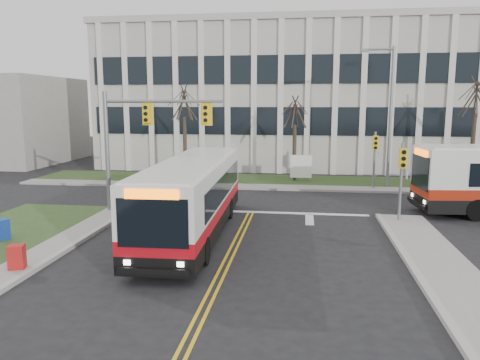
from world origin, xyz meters
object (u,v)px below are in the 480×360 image
(bus_main, at_px, (193,198))
(newspaper_box_red, at_px, (17,259))
(newspaper_box_blue, at_px, (2,231))
(streetlight, at_px, (388,110))
(directory_sign, at_px, (301,167))

(bus_main, relative_size, newspaper_box_red, 12.48)
(bus_main, relative_size, newspaper_box_blue, 12.48)
(streetlight, distance_m, bus_main, 16.42)
(bus_main, bearing_deg, directory_sign, 70.23)
(directory_sign, height_order, newspaper_box_red, directory_sign)
(directory_sign, relative_size, bus_main, 0.17)
(directory_sign, bearing_deg, bus_main, -108.17)
(streetlight, height_order, newspaper_box_blue, streetlight)
(directory_sign, bearing_deg, streetlight, -13.23)
(streetlight, height_order, directory_sign, streetlight)
(newspaper_box_blue, bearing_deg, bus_main, 38.20)
(streetlight, xyz_separation_m, newspaper_box_blue, (-17.53, -14.65, -4.72))
(streetlight, relative_size, bus_main, 0.78)
(newspaper_box_blue, bearing_deg, newspaper_box_red, -27.34)
(newspaper_box_blue, distance_m, newspaper_box_red, 4.14)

